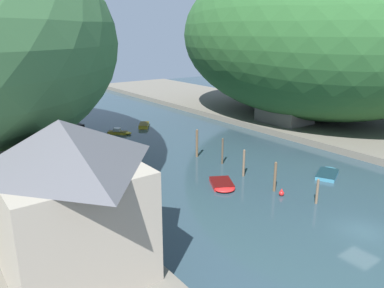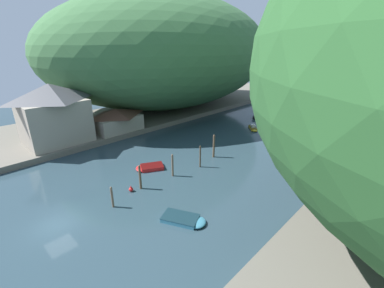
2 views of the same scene
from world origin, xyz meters
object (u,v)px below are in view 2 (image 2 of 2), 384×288
object	(u,v)px
person_on_quay	(87,134)
person_by_boathouse	(129,126)
boat_white_cruiser	(284,132)
channel_buoy_near	(131,189)
boat_small_dinghy	(185,220)
boat_near_quay	(149,167)
boat_mid_channel	(258,116)
waterfront_building	(54,113)
boathouse_shed	(116,119)
boat_moored_right	(253,128)

from	to	relation	value
person_on_quay	person_by_boathouse	size ratio (longest dim) A/B	1.00
boat_white_cruiser	channel_buoy_near	size ratio (longest dim) A/B	5.31
person_by_boathouse	boat_small_dinghy	bearing A→B (deg)	-118.58
boat_near_quay	person_by_boathouse	distance (m)	15.18
boat_mid_channel	boat_white_cruiser	xyz separation A→B (m)	(9.74, -6.59, -0.01)
waterfront_building	boat_small_dinghy	distance (m)	29.86
boat_small_dinghy	boat_mid_channel	bearing A→B (deg)	175.88
boat_mid_channel	person_by_boathouse	size ratio (longest dim) A/B	2.39
boat_near_quay	boat_small_dinghy	size ratio (longest dim) A/B	0.90
waterfront_building	boat_mid_channel	world-z (taller)	waterfront_building
boat_near_quay	person_on_quay	size ratio (longest dim) A/B	2.54
boat_small_dinghy	person_on_quay	xyz separation A→B (m)	(-26.71, 2.64, 1.69)
boat_small_dinghy	channel_buoy_near	xyz separation A→B (m)	(-8.54, -0.61, 0.08)
boathouse_shed	person_on_quay	distance (m)	6.65
boat_white_cruiser	person_on_quay	distance (m)	36.41
boat_white_cruiser	person_by_boathouse	world-z (taller)	person_by_boathouse
boat_near_quay	boat_small_dinghy	bearing A→B (deg)	-171.82
boathouse_shed	boat_mid_channel	bearing A→B (deg)	66.41
boat_near_quay	person_by_boathouse	size ratio (longest dim) A/B	2.54
waterfront_building	person_on_quay	size ratio (longest dim) A/B	6.04
boathouse_shed	boat_small_dinghy	size ratio (longest dim) A/B	1.88
person_on_quay	boat_near_quay	bearing A→B (deg)	-79.51
boat_near_quay	person_on_quay	world-z (taller)	person_on_quay
channel_buoy_near	person_on_quay	distance (m)	18.53
person_by_boathouse	channel_buoy_near	bearing A→B (deg)	-129.18
waterfront_building	boat_near_quay	distance (m)	19.19
boat_mid_channel	person_on_quay	bearing A→B (deg)	-122.83
boat_near_quay	boat_white_cruiser	bearing A→B (deg)	-74.49
person_on_quay	waterfront_building	bearing A→B (deg)	148.68
channel_buoy_near	waterfront_building	bearing A→B (deg)	-178.81
boat_near_quay	person_by_boathouse	xyz separation A→B (m)	(-13.90, 5.87, 1.68)
boat_moored_right	boathouse_shed	bearing A→B (deg)	5.56
waterfront_building	boat_moored_right	distance (m)	36.51
waterfront_building	boat_moored_right	xyz separation A→B (m)	(18.41, 31.03, -5.61)
boat_moored_right	person_by_boathouse	size ratio (longest dim) A/B	2.05
waterfront_building	person_on_quay	xyz separation A→B (m)	(2.58, 3.68, -3.99)
channel_buoy_near	person_on_quay	world-z (taller)	person_on_quay
boathouse_shed	boat_moored_right	bearing A→B (deg)	50.75
person_by_boathouse	person_on_quay	bearing A→B (deg)	165.60
boat_mid_channel	person_on_quay	size ratio (longest dim) A/B	2.39
channel_buoy_near	person_by_boathouse	size ratio (longest dim) A/B	0.46
person_by_boathouse	waterfront_building	bearing A→B (deg)	155.56
person_on_quay	person_by_boathouse	distance (m)	7.71
person_on_quay	person_by_boathouse	world-z (taller)	same
person_by_boathouse	boat_near_quay	bearing A→B (deg)	-119.67
boat_small_dinghy	channel_buoy_near	world-z (taller)	channel_buoy_near
boat_near_quay	person_on_quay	bearing A→B (deg)	35.44
waterfront_building	boat_near_quay	world-z (taller)	waterfront_building
boat_near_quay	boat_white_cruiser	xyz separation A→B (m)	(6.47, 27.65, 0.08)
boat_moored_right	person_on_quay	bearing A→B (deg)	14.75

